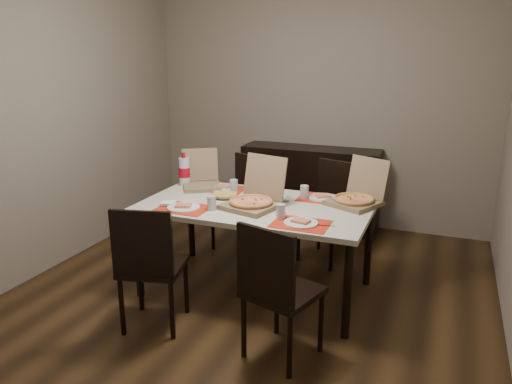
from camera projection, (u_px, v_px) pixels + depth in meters
ground at (250, 296)px, 4.09m from camera, size 3.80×4.00×0.02m
room_walls at (270, 75)px, 3.99m from camera, size 3.84×4.02×2.62m
sideboard at (310, 188)px, 5.55m from camera, size 1.50×0.40×0.90m
dining_table at (256, 212)px, 3.99m from camera, size 1.80×1.00×0.75m
chair_near_left at (149, 263)px, 3.46m from camera, size 0.51×0.51×0.93m
chair_near_right at (277, 287)px, 3.10m from camera, size 0.52×0.52×0.93m
chair_far_left at (243, 198)px, 4.95m from camera, size 0.54×0.54×0.93m
chair_far_right at (330, 206)px, 4.69m from camera, size 0.53×0.53×0.93m
setting_near_left at (189, 206)px, 3.85m from camera, size 0.48×0.30×0.11m
setting_near_right at (295, 220)px, 3.54m from camera, size 0.44×0.30×0.11m
setting_far_left at (224, 187)px, 4.37m from camera, size 0.47×0.30×0.11m
setting_far_right at (318, 196)px, 4.10m from camera, size 0.45×0.30×0.11m
napkin_loose at (257, 204)px, 3.95m from camera, size 0.16×0.16×0.02m
pizza_box_center at (253, 200)px, 3.88m from camera, size 0.47×0.50×0.38m
pizza_box_right at (356, 197)px, 3.95m from camera, size 0.49×0.50×0.36m
pizza_box_left at (201, 181)px, 4.45m from camera, size 0.46×0.47×0.32m
faina_plate at (225, 195)px, 4.15m from camera, size 0.23×0.23×0.03m
dip_bowl at (282, 199)px, 4.05m from camera, size 0.16×0.16×0.03m
soda_bottle at (184, 172)px, 4.48m from camera, size 0.10×0.10×0.30m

